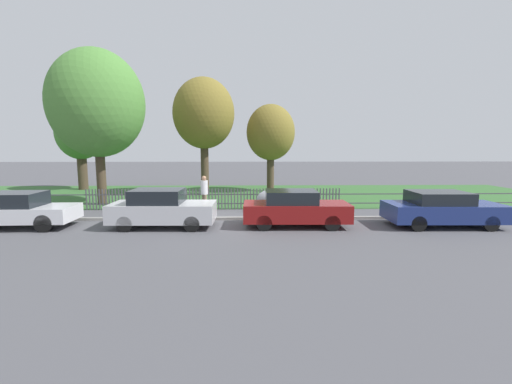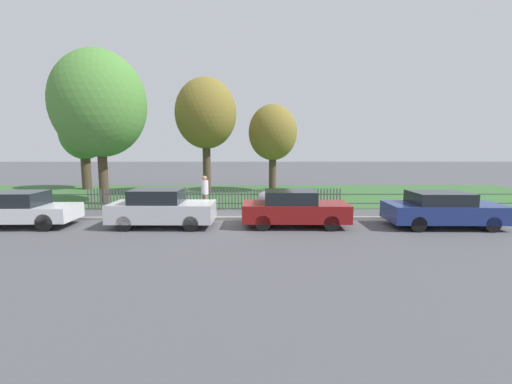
{
  "view_description": "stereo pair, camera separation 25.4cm",
  "coord_description": "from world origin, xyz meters",
  "px_view_note": "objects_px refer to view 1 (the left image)",
  "views": [
    {
      "loc": [
        1.71,
        -14.37,
        3.1
      ],
      "look_at": [
        2.07,
        0.9,
        1.1
      ],
      "focal_mm": 24.0,
      "sensor_mm": 36.0,
      "label": 1
    },
    {
      "loc": [
        1.97,
        -14.37,
        3.1
      ],
      "look_at": [
        2.07,
        0.9,
        1.1
      ],
      "focal_mm": 24.0,
      "sensor_mm": 36.0,
      "label": 2
    }
  ],
  "objects_px": {
    "parked_car_navy_estate": "(295,208)",
    "parked_car_black_saloon": "(162,208)",
    "covered_motorcycle": "(275,198)",
    "tree_mid_park": "(204,114)",
    "parked_car_silver_hatchback": "(20,210)",
    "parked_car_red_compact": "(442,209)",
    "tree_behind_motorcycle": "(97,104)",
    "tree_nearest_kerb": "(80,134)",
    "tree_far_left": "(271,133)",
    "pedestrian_near_fence": "(204,191)"
  },
  "relations": [
    {
      "from": "parked_car_navy_estate",
      "to": "parked_car_black_saloon",
      "type": "bearing_deg",
      "value": -178.38
    },
    {
      "from": "covered_motorcycle",
      "to": "tree_mid_park",
      "type": "height_order",
      "value": "tree_mid_park"
    },
    {
      "from": "parked_car_navy_estate",
      "to": "parked_car_silver_hatchback",
      "type": "bearing_deg",
      "value": -178.59
    },
    {
      "from": "parked_car_red_compact",
      "to": "parked_car_silver_hatchback",
      "type": "bearing_deg",
      "value": -179.3
    },
    {
      "from": "parked_car_black_saloon",
      "to": "parked_car_red_compact",
      "type": "distance_m",
      "value": 10.97
    },
    {
      "from": "tree_mid_park",
      "to": "tree_behind_motorcycle",
      "type": "bearing_deg",
      "value": -140.22
    },
    {
      "from": "parked_car_red_compact",
      "to": "tree_nearest_kerb",
      "type": "height_order",
      "value": "tree_nearest_kerb"
    },
    {
      "from": "parked_car_silver_hatchback",
      "to": "parked_car_black_saloon",
      "type": "relative_size",
      "value": 0.99
    },
    {
      "from": "parked_car_silver_hatchback",
      "to": "covered_motorcycle",
      "type": "xyz_separation_m",
      "value": [
        10.1,
        3.06,
        -0.04
      ]
    },
    {
      "from": "parked_car_black_saloon",
      "to": "tree_far_left",
      "type": "distance_m",
      "value": 12.34
    },
    {
      "from": "tree_mid_park",
      "to": "tree_far_left",
      "type": "relative_size",
      "value": 1.26
    },
    {
      "from": "covered_motorcycle",
      "to": "parked_car_silver_hatchback",
      "type": "bearing_deg",
      "value": -163.46
    },
    {
      "from": "parked_car_red_compact",
      "to": "tree_nearest_kerb",
      "type": "bearing_deg",
      "value": 149.18
    },
    {
      "from": "tree_far_left",
      "to": "pedestrian_near_fence",
      "type": "relative_size",
      "value": 3.48
    },
    {
      "from": "parked_car_silver_hatchback",
      "to": "tree_far_left",
      "type": "bearing_deg",
      "value": 44.58
    },
    {
      "from": "parked_car_silver_hatchback",
      "to": "parked_car_navy_estate",
      "type": "distance_m",
      "value": 10.64
    },
    {
      "from": "parked_car_black_saloon",
      "to": "tree_behind_motorcycle",
      "type": "bearing_deg",
      "value": 131.06
    },
    {
      "from": "tree_behind_motorcycle",
      "to": "tree_mid_park",
      "type": "bearing_deg",
      "value": 39.78
    },
    {
      "from": "parked_car_silver_hatchback",
      "to": "tree_mid_park",
      "type": "bearing_deg",
      "value": 57.03
    },
    {
      "from": "tree_behind_motorcycle",
      "to": "pedestrian_near_fence",
      "type": "height_order",
      "value": "tree_behind_motorcycle"
    },
    {
      "from": "parked_car_red_compact",
      "to": "covered_motorcycle",
      "type": "bearing_deg",
      "value": 154.46
    },
    {
      "from": "parked_car_silver_hatchback",
      "to": "covered_motorcycle",
      "type": "bearing_deg",
      "value": 15.29
    },
    {
      "from": "tree_far_left",
      "to": "parked_car_navy_estate",
      "type": "bearing_deg",
      "value": -88.62
    },
    {
      "from": "parked_car_silver_hatchback",
      "to": "tree_behind_motorcycle",
      "type": "distance_m",
      "value": 7.23
    },
    {
      "from": "tree_nearest_kerb",
      "to": "tree_behind_motorcycle",
      "type": "height_order",
      "value": "tree_behind_motorcycle"
    },
    {
      "from": "parked_car_navy_estate",
      "to": "tree_mid_park",
      "type": "bearing_deg",
      "value": 117.32
    },
    {
      "from": "tree_mid_park",
      "to": "tree_far_left",
      "type": "height_order",
      "value": "tree_mid_park"
    },
    {
      "from": "covered_motorcycle",
      "to": "tree_nearest_kerb",
      "type": "distance_m",
      "value": 16.65
    },
    {
      "from": "parked_car_navy_estate",
      "to": "tree_mid_park",
      "type": "distance_m",
      "value": 11.69
    },
    {
      "from": "parked_car_silver_hatchback",
      "to": "tree_behind_motorcycle",
      "type": "xyz_separation_m",
      "value": [
        0.85,
        5.47,
        4.66
      ]
    },
    {
      "from": "parked_car_black_saloon",
      "to": "parked_car_silver_hatchback",
      "type": "bearing_deg",
      "value": -179.14
    },
    {
      "from": "pedestrian_near_fence",
      "to": "covered_motorcycle",
      "type": "bearing_deg",
      "value": -121.47
    },
    {
      "from": "tree_far_left",
      "to": "covered_motorcycle",
      "type": "bearing_deg",
      "value": -92.09
    },
    {
      "from": "pedestrian_near_fence",
      "to": "parked_car_silver_hatchback",
      "type": "bearing_deg",
      "value": 88.61
    },
    {
      "from": "parked_car_black_saloon",
      "to": "pedestrian_near_fence",
      "type": "distance_m",
      "value": 3.53
    },
    {
      "from": "tree_mid_park",
      "to": "tree_nearest_kerb",
      "type": "bearing_deg",
      "value": 164.74
    },
    {
      "from": "tree_nearest_kerb",
      "to": "parked_car_silver_hatchback",
      "type": "bearing_deg",
      "value": -74.58
    },
    {
      "from": "covered_motorcycle",
      "to": "tree_nearest_kerb",
      "type": "height_order",
      "value": "tree_nearest_kerb"
    },
    {
      "from": "parked_car_red_compact",
      "to": "tree_behind_motorcycle",
      "type": "xyz_separation_m",
      "value": [
        -15.58,
        5.59,
        4.66
      ]
    },
    {
      "from": "parked_car_black_saloon",
      "to": "tree_mid_park",
      "type": "bearing_deg",
      "value": 88.25
    },
    {
      "from": "tree_far_left",
      "to": "parked_car_black_saloon",
      "type": "bearing_deg",
      "value": -114.49
    },
    {
      "from": "parked_car_silver_hatchback",
      "to": "parked_car_red_compact",
      "type": "bearing_deg",
      "value": -1.98
    },
    {
      "from": "parked_car_red_compact",
      "to": "tree_behind_motorcycle",
      "type": "height_order",
      "value": "tree_behind_motorcycle"
    },
    {
      "from": "parked_car_silver_hatchback",
      "to": "pedestrian_near_fence",
      "type": "xyz_separation_m",
      "value": [
        6.68,
        3.29,
        0.27
      ]
    },
    {
      "from": "parked_car_red_compact",
      "to": "pedestrian_near_fence",
      "type": "relative_size",
      "value": 2.53
    },
    {
      "from": "parked_car_black_saloon",
      "to": "tree_nearest_kerb",
      "type": "xyz_separation_m",
      "value": [
        -8.83,
        12.24,
        3.33
      ]
    },
    {
      "from": "parked_car_black_saloon",
      "to": "covered_motorcycle",
      "type": "height_order",
      "value": "parked_car_black_saloon"
    },
    {
      "from": "tree_far_left",
      "to": "tree_behind_motorcycle",
      "type": "bearing_deg",
      "value": -150.79
    },
    {
      "from": "covered_motorcycle",
      "to": "pedestrian_near_fence",
      "type": "xyz_separation_m",
      "value": [
        -3.42,
        0.23,
        0.31
      ]
    },
    {
      "from": "tree_mid_park",
      "to": "pedestrian_near_fence",
      "type": "xyz_separation_m",
      "value": [
        0.76,
        -6.41,
        -4.28
      ]
    }
  ]
}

